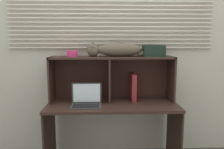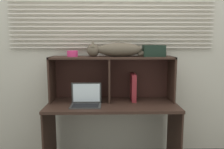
{
  "view_description": "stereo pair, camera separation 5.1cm",
  "coord_description": "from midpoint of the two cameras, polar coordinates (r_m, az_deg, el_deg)",
  "views": [
    {
      "loc": [
        -0.09,
        -2.16,
        1.38
      ],
      "look_at": [
        0.0,
        0.34,
        1.01
      ],
      "focal_mm": 35.31,
      "sensor_mm": 36.0,
      "label": 1
    },
    {
      "loc": [
        -0.04,
        -2.16,
        1.38
      ],
      "look_at": [
        0.0,
        0.34,
        1.01
      ],
      "focal_mm": 35.31,
      "sensor_mm": 36.0,
      "label": 2
    }
  ],
  "objects": [
    {
      "name": "book_stack",
      "position": [
        2.59,
        -5.68,
        -6.07
      ],
      "size": [
        0.17,
        0.24,
        0.06
      ],
      "color": "tan",
      "rests_on": "desk"
    },
    {
      "name": "binder_upright",
      "position": [
        2.58,
        6.09,
        -3.28
      ],
      "size": [
        0.05,
        0.22,
        0.31
      ],
      "primitive_type": "cube",
      "color": "maroon",
      "rests_on": "desk"
    },
    {
      "name": "laptop",
      "position": [
        2.4,
        -6.14,
        -6.68
      ],
      "size": [
        0.33,
        0.21,
        0.24
      ],
      "color": "#363636",
      "rests_on": "desk"
    },
    {
      "name": "desk",
      "position": [
        2.51,
        0.64,
        -10.44
      ],
      "size": [
        1.44,
        0.59,
        0.71
      ],
      "color": "#34211A",
      "rests_on": "ground"
    },
    {
      "name": "small_basket",
      "position": [
        2.54,
        -9.64,
        5.35
      ],
      "size": [
        0.12,
        0.12,
        0.07
      ],
      "primitive_type": "cylinder",
      "color": "#D6306E",
      "rests_on": "hutch_shelf_unit"
    },
    {
      "name": "storage_box",
      "position": [
        2.56,
        11.31,
        6.04
      ],
      "size": [
        0.24,
        0.17,
        0.13
      ],
      "primitive_type": "cube",
      "color": "black",
      "rests_on": "hutch_shelf_unit"
    },
    {
      "name": "cat",
      "position": [
        2.51,
        1.95,
        6.39
      ],
      "size": [
        0.9,
        0.18,
        0.17
      ],
      "color": "brown",
      "rests_on": "hutch_shelf_unit"
    },
    {
      "name": "back_panel_with_blinds",
      "position": [
        2.71,
        0.47,
        5.77
      ],
      "size": [
        4.4,
        0.08,
        2.5
      ],
      "color": "beige",
      "rests_on": "ground"
    },
    {
      "name": "hutch_shelf_unit",
      "position": [
        2.56,
        0.48,
        1.1
      ],
      "size": [
        1.4,
        0.31,
        0.51
      ],
      "color": "#34211A",
      "rests_on": "desk"
    }
  ]
}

